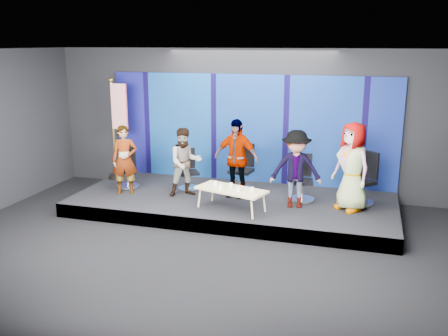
{
  "coord_description": "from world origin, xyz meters",
  "views": [
    {
      "loc": [
        2.8,
        -7.64,
        3.65
      ],
      "look_at": [
        -0.18,
        2.4,
        0.98
      ],
      "focal_mm": 40.0,
      "sensor_mm": 36.0,
      "label": 1
    }
  ],
  "objects": [
    {
      "name": "ground",
      "position": [
        0.0,
        0.0,
        0.0
      ],
      "size": [
        10.0,
        10.0,
        0.0
      ],
      "primitive_type": "plane",
      "color": "black",
      "rests_on": "ground"
    },
    {
      "name": "room_walls",
      "position": [
        0.0,
        0.0,
        2.43
      ],
      "size": [
        10.02,
        8.02,
        3.51
      ],
      "color": "black",
      "rests_on": "ground"
    },
    {
      "name": "riser",
      "position": [
        0.0,
        2.5,
        0.15
      ],
      "size": [
        7.0,
        3.0,
        0.3
      ],
      "primitive_type": "cube",
      "color": "black",
      "rests_on": "ground"
    },
    {
      "name": "backdrop",
      "position": [
        0.0,
        3.95,
        1.6
      ],
      "size": [
        7.0,
        0.08,
        2.6
      ],
      "primitive_type": "cube",
      "color": "#12075B",
      "rests_on": "riser"
    },
    {
      "name": "chair_a",
      "position": [
        -2.61,
        2.59,
        0.61
      ],
      "size": [
        0.71,
        0.71,
        0.96
      ],
      "rotation": [
        0.0,
        0.0,
        0.41
      ],
      "color": "silver",
      "rests_on": "riser"
    },
    {
      "name": "panelist_a",
      "position": [
        -2.42,
        2.13,
        1.07
      ],
      "size": [
        0.67,
        0.57,
        1.55
      ],
      "primitive_type": "imported",
      "rotation": [
        0.0,
        0.0,
        0.41
      ],
      "color": "black",
      "rests_on": "riser"
    },
    {
      "name": "chair_b",
      "position": [
        -1.17,
        2.84,
        0.61
      ],
      "size": [
        0.73,
        0.73,
        0.94
      ],
      "rotation": [
        0.0,
        0.0,
        0.57
      ],
      "color": "silver",
      "rests_on": "riser"
    },
    {
      "name": "panelist_b",
      "position": [
        -1.06,
        2.36,
        1.06
      ],
      "size": [
        0.94,
        0.89,
        1.52
      ],
      "primitive_type": "imported",
      "rotation": [
        0.0,
        0.0,
        0.57
      ],
      "color": "black",
      "rests_on": "riser"
    },
    {
      "name": "chair_c",
      "position": [
        0.04,
        3.14,
        0.65
      ],
      "size": [
        0.68,
        0.68,
        1.07
      ],
      "rotation": [
        0.0,
        0.0,
        -0.14
      ],
      "color": "silver",
      "rests_on": "riser"
    },
    {
      "name": "panelist_c",
      "position": [
        0.03,
        2.63,
        1.17
      ],
      "size": [
        1.06,
        0.56,
        1.73
      ],
      "primitive_type": "imported",
      "rotation": [
        0.0,
        0.0,
        -0.14
      ],
      "color": "black",
      "rests_on": "riser"
    },
    {
      "name": "chair_d",
      "position": [
        1.47,
        2.76,
        0.63
      ],
      "size": [
        0.65,
        0.65,
        1.0
      ],
      "rotation": [
        0.0,
        0.0,
        0.18
      ],
      "color": "silver",
      "rests_on": "riser"
    },
    {
      "name": "panelist_d",
      "position": [
        1.4,
        2.26,
        1.11
      ],
      "size": [
        1.13,
        0.77,
        1.62
      ],
      "primitive_type": "imported",
      "rotation": [
        0.0,
        0.0,
        0.18
      ],
      "color": "black",
      "rests_on": "riser"
    },
    {
      "name": "chair_e",
      "position": [
        2.72,
        2.86,
        0.67
      ],
      "size": [
        0.89,
        0.89,
        1.12
      ],
      "rotation": [
        0.0,
        0.0,
        -0.74
      ],
      "color": "silver",
      "rests_on": "riser"
    },
    {
      "name": "panelist_e",
      "position": [
        2.51,
        2.4,
        1.21
      ],
      "size": [
        1.04,
        1.02,
        1.81
      ],
      "primitive_type": "imported",
      "rotation": [
        0.0,
        0.0,
        -0.74
      ],
      "color": "black",
      "rests_on": "riser"
    },
    {
      "name": "coffee_table",
      "position": [
        0.18,
        1.71,
        0.71
      ],
      "size": [
        1.56,
        1.02,
        0.45
      ],
      "rotation": [
        0.0,
        0.0,
        -0.3
      ],
      "color": "tan",
      "rests_on": "riser"
    },
    {
      "name": "mug_a",
      "position": [
        -0.2,
        1.85,
        0.79
      ],
      "size": [
        0.08,
        0.08,
        0.09
      ],
      "primitive_type": "cylinder",
      "color": "white",
      "rests_on": "coffee_table"
    },
    {
      "name": "mug_b",
      "position": [
        -0.02,
        1.64,
        0.8
      ],
      "size": [
        0.08,
        0.08,
        0.1
      ],
      "primitive_type": "cylinder",
      "color": "white",
      "rests_on": "coffee_table"
    },
    {
      "name": "mug_c",
      "position": [
        0.15,
        1.78,
        0.79
      ],
      "size": [
        0.08,
        0.08,
        0.1
      ],
      "primitive_type": "cylinder",
      "color": "white",
      "rests_on": "coffee_table"
    },
    {
      "name": "mug_d",
      "position": [
        0.36,
        1.58,
        0.79
      ],
      "size": [
        0.08,
        0.08,
        0.1
      ],
      "primitive_type": "cylinder",
      "color": "white",
      "rests_on": "coffee_table"
    },
    {
      "name": "mug_e",
      "position": [
        0.63,
        1.64,
        0.79
      ],
      "size": [
        0.07,
        0.07,
        0.08
      ],
      "primitive_type": "cylinder",
      "color": "white",
      "rests_on": "coffee_table"
    },
    {
      "name": "flag_stand",
      "position": [
        -3.12,
        3.17,
        1.63
      ],
      "size": [
        0.57,
        0.33,
        2.51
      ],
      "rotation": [
        0.0,
        0.0,
        -0.03
      ],
      "color": "black",
      "rests_on": "riser"
    }
  ]
}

